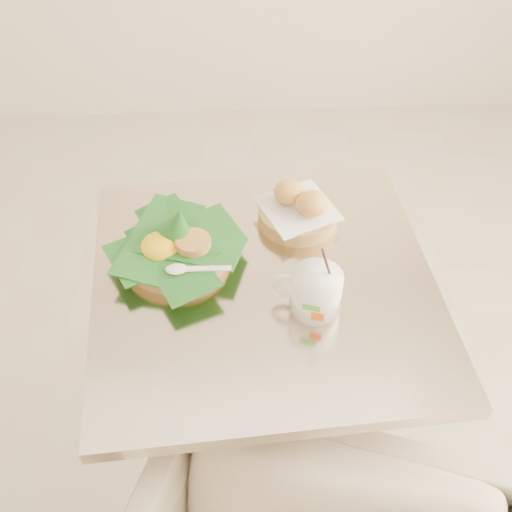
{
  "coord_description": "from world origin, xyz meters",
  "views": [
    {
      "loc": [
        0.13,
        -0.96,
        1.71
      ],
      "look_at": [
        0.17,
        -0.06,
        0.82
      ],
      "focal_mm": 45.0,
      "sensor_mm": 36.0,
      "label": 1
    }
  ],
  "objects_px": {
    "cafe_table": "(263,346)",
    "rice_basket": "(176,244)",
    "coffee_mug": "(315,290)",
    "bread_basket": "(298,210)"
  },
  "relations": [
    {
      "from": "bread_basket",
      "to": "coffee_mug",
      "type": "distance_m",
      "value": 0.26
    },
    {
      "from": "bread_basket",
      "to": "coffee_mug",
      "type": "relative_size",
      "value": 1.15
    },
    {
      "from": "cafe_table",
      "to": "rice_basket",
      "type": "distance_m",
      "value": 0.33
    },
    {
      "from": "rice_basket",
      "to": "bread_basket",
      "type": "distance_m",
      "value": 0.29
    },
    {
      "from": "cafe_table",
      "to": "bread_basket",
      "type": "relative_size",
      "value": 3.77
    },
    {
      "from": "coffee_mug",
      "to": "bread_basket",
      "type": "bearing_deg",
      "value": 91.28
    },
    {
      "from": "bread_basket",
      "to": "rice_basket",
      "type": "bearing_deg",
      "value": -158.9
    },
    {
      "from": "cafe_table",
      "to": "coffee_mug",
      "type": "xyz_separation_m",
      "value": [
        0.09,
        -0.07,
        0.27
      ]
    },
    {
      "from": "cafe_table",
      "to": "rice_basket",
      "type": "relative_size",
      "value": 2.7
    },
    {
      "from": "cafe_table",
      "to": "coffee_mug",
      "type": "bearing_deg",
      "value": -38.52
    }
  ]
}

